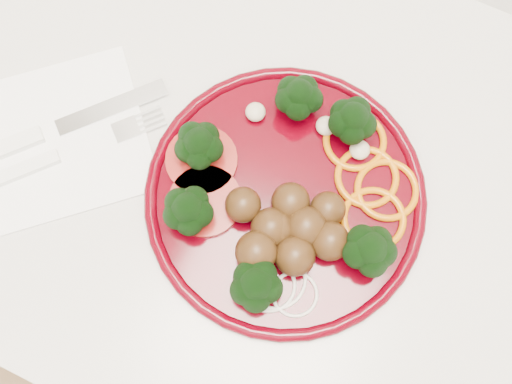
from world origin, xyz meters
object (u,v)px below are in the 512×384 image
at_px(plate, 285,198).
at_px(knife, 36,136).
at_px(fork, 42,162).
at_px(napkin, 64,138).

distance_m(plate, knife, 0.28).
relative_size(knife, fork, 1.12).
relative_size(plate, knife, 1.57).
distance_m(knife, fork, 0.03).
xyz_separation_m(napkin, fork, (-0.00, -0.04, 0.01)).
xyz_separation_m(napkin, knife, (-0.03, -0.01, 0.01)).
height_order(knife, fork, knife).
distance_m(napkin, fork, 0.04).
xyz_separation_m(plate, knife, (-0.28, -0.05, -0.01)).
xyz_separation_m(plate, fork, (-0.26, -0.07, -0.01)).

